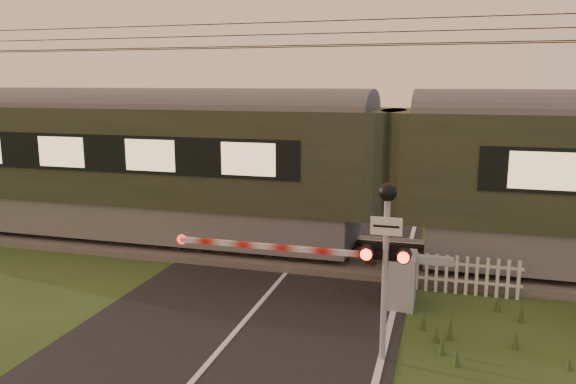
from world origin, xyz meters
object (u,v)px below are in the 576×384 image
(boom_gate, at_px, (390,276))
(crossing_signal, at_px, (386,241))
(picket_fence, at_px, (466,275))
(train, at_px, (392,173))

(boom_gate, height_order, crossing_signal, crossing_signal)
(crossing_signal, relative_size, picket_fence, 1.30)
(boom_gate, xyz_separation_m, crossing_signal, (0.14, -2.51, 1.46))
(train, distance_m, boom_gate, 3.38)
(boom_gate, relative_size, crossing_signal, 2.02)
(crossing_signal, distance_m, picket_fence, 4.13)
(boom_gate, bearing_deg, train, 96.19)
(train, xyz_separation_m, boom_gate, (0.31, -2.90, -1.71))
(train, height_order, boom_gate, train)
(train, height_order, picket_fence, train)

